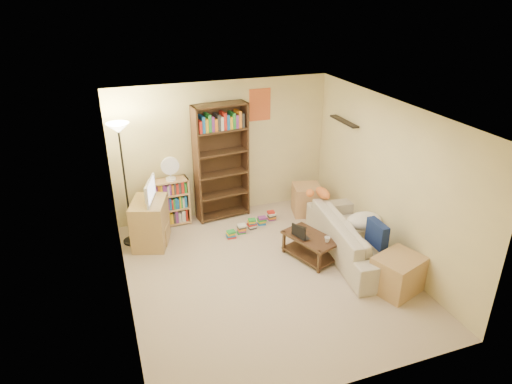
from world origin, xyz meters
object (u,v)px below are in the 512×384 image
end_cabinet (398,274)px  tabby_cat (321,193)px  coffee_table (310,244)px  laptop (304,235)px  side_table (306,200)px  mug (327,239)px  tall_bookshelf (221,160)px  tv_stand (150,223)px  television (147,191)px  sofa (355,236)px  desk_fan (170,168)px  floor_lamp (121,149)px  short_bookshelf (170,203)px

end_cabinet → tabby_cat: bearing=97.8°
coffee_table → laptop: laptop is taller
coffee_table → laptop: size_ratio=2.69×
side_table → end_cabinet: (0.18, -2.62, -0.01)m
mug → tall_bookshelf: 2.46m
tv_stand → television: size_ratio=1.23×
sofa → laptop: (-0.81, 0.20, 0.08)m
television → side_table: bearing=-69.0°
tv_stand → end_cabinet: bearing=-20.3°
mug → side_table: side_table is taller
sofa → television: size_ratio=3.59×
laptop → tall_bookshelf: tall_bookshelf is taller
tv_stand → desk_fan: (0.48, 0.52, 0.72)m
tabby_cat → television: (-2.85, 0.56, 0.24)m
tabby_cat → desk_fan: bearing=155.7°
tv_stand → end_cabinet: (3.12, -2.48, -0.12)m
tall_bookshelf → floor_lamp: tall_bookshelf is taller
mug → laptop: bearing=130.7°
sofa → floor_lamp: size_ratio=1.10×
floor_lamp → end_cabinet: size_ratio=3.23×
coffee_table → mug: mug is taller
coffee_table → tv_stand: tv_stand is taller
laptop → side_table: side_table is taller
tabby_cat → side_table: (0.09, 0.69, -0.45)m
side_table → television: bearing=-177.3°
floor_lamp → sofa: bearing=-25.6°
mug → tall_bookshelf: tall_bookshelf is taller
tall_bookshelf → mug: bearing=-69.2°
laptop → sofa: bearing=-108.3°
short_bookshelf → end_cabinet: size_ratio=1.36×
tabby_cat → side_table: size_ratio=0.91×
tabby_cat → television: television is taller
tabby_cat → floor_lamp: floor_lamp is taller
sofa → coffee_table: 0.74m
mug → tall_bookshelf: bearing=117.2°
sofa → laptop: sofa is taller
sofa → end_cabinet: 1.05m
floor_lamp → side_table: bearing=-0.5°
coffee_table → side_table: side_table is taller
television → desk_fan: size_ratio=1.47×
mug → tv_stand: size_ratio=0.12×
tv_stand → tall_bookshelf: (1.41, 0.56, 0.74)m
coffee_table → short_bookshelf: 2.66m
side_table → end_cabinet: 2.63m
laptop → floor_lamp: 3.16m
tall_bookshelf → coffee_table: bearing=-70.4°
mug → short_bookshelf: 2.93m
floor_lamp → coffee_table: bearing=-29.2°
coffee_table → short_bookshelf: bearing=114.9°
side_table → short_bookshelf: bearing=170.4°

